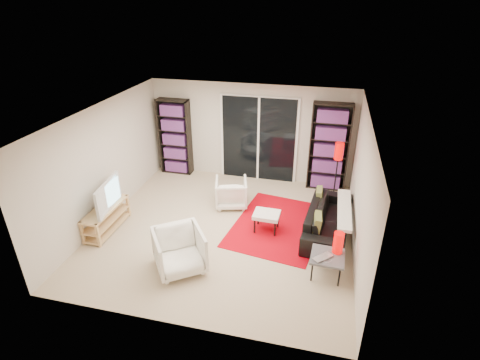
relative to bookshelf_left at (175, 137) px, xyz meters
name	(u,v)px	position (x,y,z in m)	size (l,w,h in m)	color
floor	(225,229)	(1.95, -2.33, -0.98)	(5.00, 5.00, 0.00)	#BEAB8F
wall_back	(251,133)	(1.95, 0.17, 0.22)	(5.00, 0.02, 2.40)	beige
wall_front	(171,258)	(1.95, -4.83, 0.22)	(5.00, 0.02, 2.40)	beige
wall_left	(104,163)	(-0.55, -2.33, 0.22)	(0.02, 5.00, 2.40)	beige
wall_right	(361,191)	(4.45, -2.33, 0.22)	(0.02, 5.00, 2.40)	beige
ceiling	(222,114)	(1.95, -2.33, 1.42)	(5.00, 5.00, 0.02)	white
sliding_door	(259,139)	(2.15, 0.13, 0.07)	(1.92, 0.08, 2.16)	white
bookshelf_left	(175,137)	(0.00, 0.00, 0.00)	(0.80, 0.30, 1.95)	black
bookshelf_right	(329,147)	(3.85, 0.00, 0.07)	(0.90, 0.30, 2.10)	black
tv_stand	(107,218)	(-0.34, -2.87, -0.71)	(0.39, 1.21, 0.50)	tan
tv	(103,195)	(-0.32, -2.87, -0.18)	(1.01, 0.13, 0.58)	black
rug	(278,225)	(2.98, -1.94, -0.97)	(1.69, 2.29, 0.01)	#B5000E
sofa	(329,219)	(3.97, -1.93, -0.68)	(2.00, 0.78, 0.58)	black
armchair_back	(231,192)	(1.84, -1.36, -0.66)	(0.68, 0.70, 0.64)	white
armchair_front	(179,251)	(1.53, -3.66, -0.60)	(0.79, 0.82, 0.74)	white
ottoman	(267,216)	(2.77, -2.16, -0.63)	(0.52, 0.43, 0.40)	white
side_table	(328,258)	(3.99, -3.24, -0.61)	(0.57, 0.57, 0.40)	#4F4F54
laptop	(325,259)	(3.94, -3.36, -0.56)	(0.35, 0.23, 0.03)	silver
table_lamp	(338,243)	(4.13, -3.10, -0.39)	(0.17, 0.17, 0.38)	#DA0503
floor_lamp	(338,157)	(4.06, -0.59, 0.10)	(0.21, 0.21, 1.40)	black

